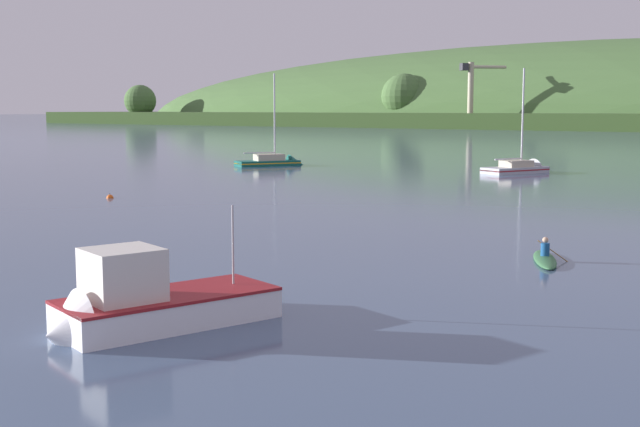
# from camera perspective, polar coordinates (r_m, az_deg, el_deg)

# --- Properties ---
(far_shoreline_hill) EXTENTS (480.77, 155.11, 54.22)m
(far_shoreline_hill) POSITION_cam_1_polar(r_m,az_deg,el_deg) (281.27, 17.64, 5.72)
(far_shoreline_hill) COLOR #314A21
(far_shoreline_hill) RESTS_ON ground
(dockside_crane) EXTENTS (11.13, 10.23, 18.63)m
(dockside_crane) POSITION_cam_1_polar(r_m,az_deg,el_deg) (241.56, 10.29, 7.84)
(dockside_crane) COLOR #4C4C51
(dockside_crane) RESTS_ON ground
(sailboat_near_mooring) EXTENTS (5.29, 7.07, 10.17)m
(sailboat_near_mooring) POSITION_cam_1_polar(r_m,az_deg,el_deg) (75.76, 13.65, 2.87)
(sailboat_near_mooring) COLOR #ADB2BC
(sailboat_near_mooring) RESTS_ON ground
(sailboat_midwater_white) EXTENTS (5.87, 6.99, 10.13)m
(sailboat_midwater_white) POSITION_cam_1_polar(r_m,az_deg,el_deg) (83.09, -3.05, 3.37)
(sailboat_midwater_white) COLOR #0F564C
(sailboat_midwater_white) RESTS_ON ground
(fishing_boat_moored) EXTENTS (4.38, 6.42, 3.81)m
(fishing_boat_moored) POSITION_cam_1_polar(r_m,az_deg,el_deg) (21.94, -11.80, -6.52)
(fishing_boat_moored) COLOR white
(fishing_boat_moored) RESTS_ON ground
(canoe_with_paddler) EXTENTS (2.01, 3.88, 1.02)m
(canoe_with_paddler) POSITION_cam_1_polar(r_m,az_deg,el_deg) (31.90, 15.08, -3.00)
(canoe_with_paddler) COLOR #33663D
(canoe_with_paddler) RESTS_ON ground
(mooring_buoy_midchannel) EXTENTS (0.44, 0.44, 0.52)m
(mooring_buoy_midchannel) POSITION_cam_1_polar(r_m,az_deg,el_deg) (54.30, -14.13, 1.03)
(mooring_buoy_midchannel) COLOR #EA5B19
(mooring_buoy_midchannel) RESTS_ON ground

